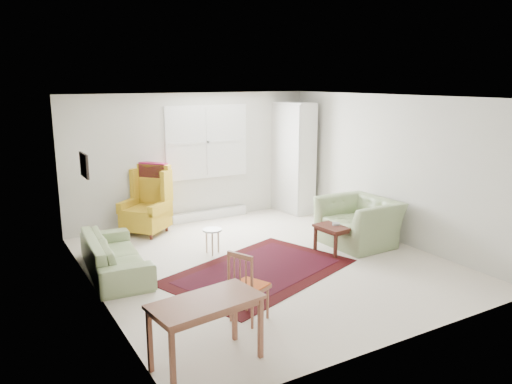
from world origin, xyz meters
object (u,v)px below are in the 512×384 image
sofa (114,247)px  armchair (359,217)px  coffee_table (335,238)px  desk (206,332)px  stool (212,241)px  desk_chair (249,285)px  wingback_chair (145,200)px  cabinet (294,158)px

sofa → armchair: size_ratio=1.58×
coffee_table → desk: size_ratio=0.51×
armchair → coffee_table: 0.64m
sofa → stool: sofa is taller
sofa → coffee_table: (3.34, -0.88, -0.16)m
coffee_table → stool: size_ratio=1.32×
coffee_table → stool: coffee_table is taller
coffee_table → stool: 2.00m
coffee_table → desk_chair: (-2.38, -1.37, 0.21)m
stool → desk_chair: size_ratio=0.48×
coffee_table → desk_chair: bearing=-150.1°
stool → sofa: bearing=-179.0°
stool → desk: size_ratio=0.39×
sofa → stool: size_ratio=4.55×
sofa → desk: 2.86m
wingback_chair → desk_chair: size_ratio=1.46×
coffee_table → armchair: bearing=9.8°
coffee_table → wingback_chair: bearing=133.6°
wingback_chair → stool: 1.73m
sofa → armchair: (3.93, -0.78, 0.09)m
armchair → stool: armchair is taller
armchair → desk: bearing=-62.9°
coffee_table → cabinet: cabinet is taller
stool → cabinet: 3.21m
coffee_table → desk: bearing=-148.3°
desk → sofa: bearing=92.9°
stool → cabinet: size_ratio=0.18×
stool → wingback_chair: bearing=110.4°
armchair → coffee_table: (-0.58, -0.10, -0.24)m
armchair → coffee_table: armchair is taller
desk_chair → armchair: bearing=-87.9°
sofa → stool: (1.56, 0.03, -0.17)m
coffee_table → desk: 3.76m
stool → desk_chair: 2.37m
desk → desk_chair: (0.82, 0.61, 0.09)m
wingback_chair → desk: (-0.83, -4.46, -0.29)m
sofa → cabinet: size_ratio=0.83×
cabinet → armchair: bearing=-102.6°
cabinet → stool: bearing=-155.1°
wingback_chair → cabinet: size_ratio=0.55×
sofa → wingback_chair: wingback_chair is taller
armchair → desk_chair: (-2.96, -1.47, -0.03)m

